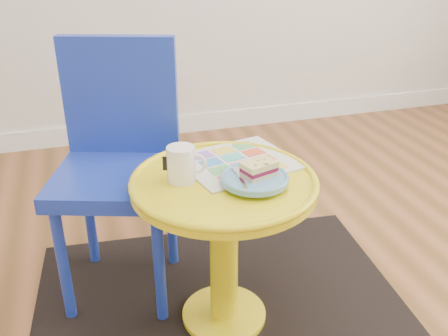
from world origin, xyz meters
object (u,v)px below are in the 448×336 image
object	(u,v)px
mug	(182,163)
plate	(254,179)
newspaper	(238,162)
side_table	(224,223)
chair	(118,154)

from	to	relation	value
mug	plate	size ratio (longest dim) A/B	0.58
newspaper	plate	size ratio (longest dim) A/B	1.75
mug	plate	distance (m)	0.22
side_table	mug	xyz separation A→B (m)	(-0.12, 0.03, 0.21)
side_table	mug	size ratio (longest dim) A/B	4.89
chair	plate	bearing A→B (deg)	-28.52
side_table	chair	world-z (taller)	chair
side_table	mug	bearing A→B (deg)	165.65
chair	newspaper	xyz separation A→B (m)	(0.36, -0.22, 0.02)
side_table	plate	distance (m)	0.20
side_table	mug	distance (m)	0.24
chair	side_table	bearing A→B (deg)	-30.54
side_table	plate	size ratio (longest dim) A/B	2.85
chair	mug	xyz separation A→B (m)	(0.16, -0.30, 0.08)
side_table	plate	xyz separation A→B (m)	(0.08, -0.06, 0.17)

